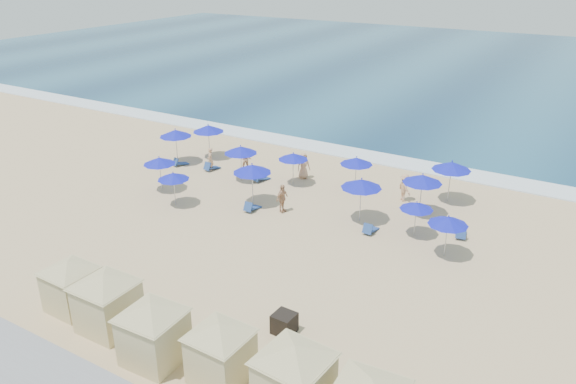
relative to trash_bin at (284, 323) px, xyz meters
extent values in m
plane|color=tan|center=(-5.60, 5.79, -0.42)|extent=(160.00, 160.00, 0.00)
cube|color=navy|center=(-5.60, 60.79, -0.39)|extent=(160.00, 80.00, 0.06)
cube|color=white|center=(-5.60, 21.29, -0.38)|extent=(160.00, 2.50, 0.08)
cube|color=gray|center=(-5.60, -7.21, 0.13)|extent=(160.00, 2.20, 1.10)
cube|color=black|center=(0.00, 0.00, 0.00)|extent=(0.88, 0.88, 0.85)
cube|color=beige|center=(-8.58, -3.22, 0.50)|extent=(1.89, 1.89, 1.84)
cube|color=tan|center=(-8.58, -3.22, 1.42)|extent=(1.98, 1.98, 0.07)
pyramid|color=tan|center=(-8.58, -3.22, 1.88)|extent=(4.04, 4.04, 0.46)
cube|color=beige|center=(-6.21, -3.40, 0.59)|extent=(2.04, 2.04, 2.03)
cube|color=tan|center=(-6.21, -3.40, 1.61)|extent=(2.14, 2.14, 0.08)
pyramid|color=tan|center=(-6.21, -3.40, 2.11)|extent=(4.45, 4.45, 0.51)
cube|color=beige|center=(-3.27, -3.89, 0.57)|extent=(2.06, 2.06, 2.00)
cube|color=tan|center=(-3.27, -3.89, 1.57)|extent=(2.17, 2.17, 0.08)
pyramid|color=tan|center=(-3.27, -3.89, 2.07)|extent=(4.37, 4.37, 0.50)
cube|color=beige|center=(-0.54, -3.41, 0.52)|extent=(1.93, 1.93, 1.88)
cube|color=tan|center=(-0.54, -3.41, 1.45)|extent=(2.03, 2.03, 0.08)
pyramid|color=tan|center=(-0.54, -3.41, 1.92)|extent=(4.11, 4.11, 0.47)
cube|color=beige|center=(2.44, -3.37, 0.62)|extent=(2.25, 2.25, 2.09)
cube|color=tan|center=(2.44, -3.37, 1.67)|extent=(2.36, 2.36, 0.08)
pyramid|color=tan|center=(2.44, -3.37, 2.19)|extent=(4.57, 4.57, 0.52)
pyramid|color=tan|center=(5.09, -3.40, 2.11)|extent=(4.43, 4.43, 0.51)
cylinder|color=#A5A8AD|center=(-15.68, 15.04, 0.61)|extent=(0.05, 0.05, 2.07)
cone|color=#1017B5|center=(-15.68, 15.04, 1.84)|extent=(2.29, 2.29, 0.49)
sphere|color=#1017B5|center=(-15.68, 15.04, 2.13)|extent=(0.09, 0.09, 0.09)
cylinder|color=#A5A8AD|center=(-14.41, 8.49, 0.50)|extent=(0.05, 0.05, 1.84)
cone|color=#1017B5|center=(-14.41, 8.49, 1.59)|extent=(2.04, 2.04, 0.44)
sphere|color=#1017B5|center=(-14.41, 8.49, 1.85)|extent=(0.08, 0.08, 0.08)
cylinder|color=#A5A8AD|center=(-16.95, 12.89, 0.61)|extent=(0.05, 0.05, 2.07)
cone|color=#1017B5|center=(-16.95, 12.89, 1.84)|extent=(2.29, 2.29, 0.49)
sphere|color=#1017B5|center=(-16.95, 12.89, 2.14)|extent=(0.09, 0.09, 0.09)
cylinder|color=#A5A8AD|center=(-12.11, 7.19, 0.44)|extent=(0.05, 0.05, 1.72)
cone|color=#1017B5|center=(-12.11, 7.19, 1.45)|extent=(1.90, 1.90, 0.41)
sphere|color=#1017B5|center=(-12.11, 7.19, 1.70)|extent=(0.07, 0.07, 0.07)
cylinder|color=#A5A8AD|center=(-10.99, 12.53, 0.57)|extent=(0.05, 0.05, 1.98)
cone|color=#1017B5|center=(-10.99, 12.53, 1.74)|extent=(2.19, 2.19, 0.47)
sphere|color=#1017B5|center=(-10.99, 12.53, 2.03)|extent=(0.08, 0.08, 0.08)
cylinder|color=#A5A8AD|center=(-7.70, 13.75, 0.46)|extent=(0.05, 0.05, 1.77)
cone|color=#1017B5|center=(-7.70, 13.75, 1.51)|extent=(1.96, 1.96, 0.42)
sphere|color=#1017B5|center=(-7.70, 13.75, 1.77)|extent=(0.07, 0.07, 0.07)
cylinder|color=#A5A8AD|center=(-8.18, 9.75, 0.62)|extent=(0.06, 0.06, 2.10)
cone|color=#1017B5|center=(-8.18, 9.75, 1.87)|extent=(2.32, 2.32, 0.50)
sphere|color=#1017B5|center=(-8.18, 9.75, 2.17)|extent=(0.09, 0.09, 0.09)
cylinder|color=#A5A8AD|center=(-3.69, 14.78, 0.51)|extent=(0.05, 0.05, 1.87)
cone|color=#1017B5|center=(-3.69, 14.78, 1.62)|extent=(2.07, 2.07, 0.44)
sphere|color=#1017B5|center=(-3.69, 14.78, 1.90)|extent=(0.08, 0.08, 0.08)
cylinder|color=#A5A8AD|center=(-1.65, 10.96, 0.62)|extent=(0.06, 0.06, 2.09)
cone|color=#1017B5|center=(-1.65, 10.96, 1.86)|extent=(2.31, 2.31, 0.50)
sphere|color=#1017B5|center=(-1.65, 10.96, 2.16)|extent=(0.09, 0.09, 0.09)
cylinder|color=#A5A8AD|center=(1.88, 16.22, 0.64)|extent=(0.06, 0.06, 2.13)
cone|color=#1017B5|center=(1.88, 16.22, 1.90)|extent=(2.35, 2.35, 0.50)
sphere|color=#1017B5|center=(1.88, 16.22, 2.21)|extent=(0.09, 0.09, 0.09)
cylinder|color=#A5A8AD|center=(1.64, 10.77, 0.39)|extent=(0.04, 0.04, 1.62)
cone|color=#1017B5|center=(1.64, 10.77, 1.35)|extent=(1.79, 1.79, 0.38)
sphere|color=#1017B5|center=(1.64, 10.77, 1.58)|extent=(0.07, 0.07, 0.07)
cylinder|color=#A5A8AD|center=(3.70, 9.42, 0.48)|extent=(0.05, 0.05, 1.81)
cone|color=#1017B5|center=(3.70, 9.42, 1.55)|extent=(2.00, 2.00, 0.43)
sphere|color=#1017B5|center=(3.70, 9.42, 1.82)|extent=(0.08, 0.08, 0.08)
cylinder|color=#A5A8AD|center=(1.00, 13.49, 0.60)|extent=(0.05, 0.05, 2.06)
cone|color=#1017B5|center=(1.00, 13.49, 1.82)|extent=(2.27, 2.27, 0.49)
sphere|color=#1017B5|center=(1.00, 13.49, 2.12)|extent=(0.09, 0.09, 0.09)
cube|color=navy|center=(-16.43, 12.68, -0.28)|extent=(0.83, 1.18, 0.30)
cube|color=navy|center=(-16.58, 12.26, -0.06)|extent=(0.57, 0.45, 0.52)
cube|color=navy|center=(-13.94, 13.14, -0.27)|extent=(0.70, 1.22, 0.32)
cube|color=navy|center=(-14.01, 12.66, -0.04)|extent=(0.58, 0.39, 0.56)
cube|color=navy|center=(-9.83, 13.21, -0.26)|extent=(0.84, 1.31, 0.33)
cube|color=navy|center=(-9.95, 12.72, -0.02)|extent=(0.63, 0.46, 0.58)
cube|color=navy|center=(-7.69, 9.02, -0.27)|extent=(0.56, 1.15, 0.31)
cube|color=navy|center=(-7.70, 8.55, -0.04)|extent=(0.54, 0.32, 0.55)
cube|color=navy|center=(-0.53, 10.01, -0.27)|extent=(0.57, 1.14, 0.31)
cube|color=navy|center=(-0.54, 9.53, -0.05)|extent=(0.54, 0.33, 0.55)
cube|color=navy|center=(3.84, 12.04, -0.27)|extent=(0.74, 1.22, 0.31)
cube|color=navy|center=(3.93, 11.57, -0.04)|extent=(0.59, 0.41, 0.55)
imported|color=tan|center=(-13.94, 12.95, 0.40)|extent=(0.68, 0.71, 1.64)
imported|color=tan|center=(-11.80, 14.22, 0.38)|extent=(0.98, 0.91, 1.61)
imported|color=tan|center=(-6.06, 9.69, 0.43)|extent=(0.51, 1.04, 1.71)
imported|color=tan|center=(-0.48, 14.93, 0.45)|extent=(1.27, 1.22, 1.74)
imported|color=tan|center=(-7.63, 15.02, 0.47)|extent=(1.01, 1.04, 1.80)
camera|label=1|loc=(9.71, -15.85, 13.65)|focal=35.00mm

